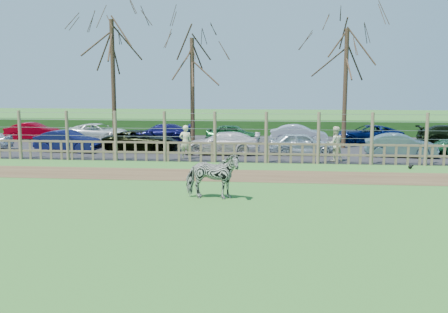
# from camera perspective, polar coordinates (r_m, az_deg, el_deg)

# --- Properties ---
(ground) EXTENTS (120.00, 120.00, 0.00)m
(ground) POSITION_cam_1_polar(r_m,az_deg,el_deg) (16.78, -4.27, -4.90)
(ground) COLOR #56A33C
(ground) RESTS_ON ground
(dirt_strip) EXTENTS (34.00, 2.80, 0.01)m
(dirt_strip) POSITION_cam_1_polar(r_m,az_deg,el_deg) (21.13, -2.16, -2.12)
(dirt_strip) COLOR brown
(dirt_strip) RESTS_ON ground
(asphalt) EXTENTS (44.00, 13.00, 0.04)m
(asphalt) POSITION_cam_1_polar(r_m,az_deg,el_deg) (30.95, 0.38, 1.24)
(asphalt) COLOR #232326
(asphalt) RESTS_ON ground
(hedge) EXTENTS (46.00, 2.00, 1.10)m
(hedge) POSITION_cam_1_polar(r_m,az_deg,el_deg) (37.84, 1.38, 3.33)
(hedge) COLOR #1E4716
(hedge) RESTS_ON ground
(fence) EXTENTS (30.16, 0.16, 2.50)m
(fence) POSITION_cam_1_polar(r_m,az_deg,el_deg) (24.44, -1.04, 1.20)
(fence) COLOR brown
(fence) RESTS_ON ground
(tree_left) EXTENTS (4.80, 4.80, 7.88)m
(tree_left) POSITION_cam_1_polar(r_m,az_deg,el_deg) (30.14, -12.64, 11.51)
(tree_left) COLOR #3D2B1E
(tree_left) RESTS_ON ground
(tree_mid) EXTENTS (4.80, 4.80, 6.83)m
(tree_mid) POSITION_cam_1_polar(r_m,az_deg,el_deg) (30.00, -3.66, 10.27)
(tree_mid) COLOR #3D2B1E
(tree_mid) RESTS_ON ground
(tree_right) EXTENTS (4.80, 4.80, 7.35)m
(tree_right) POSITION_cam_1_polar(r_m,az_deg,el_deg) (30.40, 13.80, 10.73)
(tree_right) COLOR #3D2B1E
(tree_right) RESTS_ON ground
(zebra) EXTENTS (1.89, 0.91, 1.57)m
(zebra) POSITION_cam_1_polar(r_m,az_deg,el_deg) (16.64, -1.36, -2.23)
(zebra) COLOR gray
(zebra) RESTS_ON ground
(visitor_a) EXTENTS (0.66, 0.46, 1.72)m
(visitor_a) POSITION_cam_1_polar(r_m,az_deg,el_deg) (25.36, -4.41, 1.66)
(visitor_a) COLOR #E5EEA8
(visitor_a) RESTS_ON asphalt
(visitor_b) EXTENTS (0.97, 0.83, 1.72)m
(visitor_b) POSITION_cam_1_polar(r_m,az_deg,el_deg) (25.10, 12.55, 1.41)
(visitor_b) COLOR #EAEAC1
(visitor_b) RESTS_ON asphalt
(crow) EXTENTS (0.24, 0.18, 0.19)m
(crow) POSITION_cam_1_polar(r_m,az_deg,el_deg) (24.16, 20.52, -1.11)
(crow) COLOR black
(crow) RESTS_ON ground
(car_1) EXTENTS (3.78, 1.73, 1.20)m
(car_1) POSITION_cam_1_polar(r_m,az_deg,el_deg) (29.40, -17.43, 1.70)
(car_1) COLOR #10154A
(car_1) RESTS_ON asphalt
(car_2) EXTENTS (4.32, 1.99, 1.20)m
(car_2) POSITION_cam_1_polar(r_m,az_deg,el_deg) (28.55, -9.36, 1.78)
(car_2) COLOR black
(car_2) RESTS_ON asphalt
(car_3) EXTENTS (4.17, 1.77, 1.20)m
(car_3) POSITION_cam_1_polar(r_m,az_deg,el_deg) (27.06, -0.23, 1.54)
(car_3) COLOR white
(car_3) RESTS_ON asphalt
(car_4) EXTENTS (3.58, 1.57, 1.20)m
(car_4) POSITION_cam_1_polar(r_m,az_deg,el_deg) (27.22, 8.88, 1.48)
(car_4) COLOR #B0BFC8
(car_4) RESTS_ON asphalt
(car_5) EXTENTS (3.78, 1.73, 1.20)m
(car_5) POSITION_cam_1_polar(r_m,az_deg,el_deg) (27.69, 19.52, 1.22)
(car_5) COLOR slate
(car_5) RESTS_ON asphalt
(car_7) EXTENTS (3.74, 1.58, 1.20)m
(car_7) POSITION_cam_1_polar(r_m,az_deg,el_deg) (36.03, -20.93, 2.68)
(car_7) COLOR maroon
(car_7) RESTS_ON asphalt
(car_8) EXTENTS (4.50, 2.43, 1.20)m
(car_8) POSITION_cam_1_polar(r_m,az_deg,el_deg) (33.98, -14.17, 2.67)
(car_8) COLOR white
(car_8) RESTS_ON asphalt
(car_9) EXTENTS (4.27, 2.05, 1.20)m
(car_9) POSITION_cam_1_polar(r_m,az_deg,el_deg) (32.76, -7.30, 2.65)
(car_9) COLOR #121351
(car_9) RESTS_ON asphalt
(car_10) EXTENTS (3.64, 1.75, 1.20)m
(car_10) POSITION_cam_1_polar(r_m,az_deg,el_deg) (32.27, 1.05, 2.63)
(car_10) COLOR #185626
(car_10) RESTS_ON asphalt
(car_11) EXTENTS (3.70, 1.44, 1.20)m
(car_11) POSITION_cam_1_polar(r_m,az_deg,el_deg) (32.23, 8.56, 2.53)
(car_11) COLOR #B2B6CB
(car_11) RESTS_ON asphalt
(car_12) EXTENTS (4.35, 2.07, 1.20)m
(car_12) POSITION_cam_1_polar(r_m,az_deg,el_deg) (33.00, 16.05, 2.43)
(car_12) COLOR #051245
(car_12) RESTS_ON asphalt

